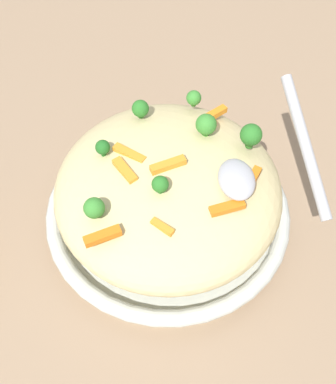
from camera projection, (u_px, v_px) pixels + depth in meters
ground_plane at (168, 224)px, 0.64m from camera, size 2.40×2.40×0.00m
serving_bowl at (168, 214)px, 0.62m from camera, size 0.30×0.30×0.04m
pasta_mound at (168, 189)px, 0.58m from camera, size 0.27×0.27×0.08m
carrot_piece_0 at (167, 165)px, 0.54m from camera, size 0.02×0.04×0.01m
carrot_piece_1 at (125, 173)px, 0.54m from camera, size 0.04×0.03×0.01m
carrot_piece_2 at (129, 154)px, 0.56m from camera, size 0.03×0.04×0.01m
carrot_piece_3 at (213, 115)px, 0.60m from camera, size 0.03×0.04×0.01m
carrot_piece_4 at (162, 227)px, 0.51m from camera, size 0.02×0.02×0.01m
carrot_piece_5 at (227, 207)px, 0.52m from camera, size 0.02×0.04×0.01m
carrot_piece_6 at (103, 236)px, 0.50m from camera, size 0.02×0.04×0.01m
carrot_piece_7 at (253, 177)px, 0.54m from camera, size 0.03×0.02×0.01m
broccoli_floret_0 at (160, 184)px, 0.52m from camera, size 0.02×0.02×0.02m
broccoli_floret_1 at (140, 109)px, 0.59m from camera, size 0.02×0.02×0.02m
broccoli_floret_2 at (103, 148)px, 0.56m from camera, size 0.02×0.02×0.02m
broccoli_floret_3 at (251, 135)px, 0.56m from camera, size 0.03×0.03×0.03m
broccoli_floret_4 at (194, 98)px, 0.61m from camera, size 0.02×0.02×0.02m
broccoli_floret_5 at (94, 208)px, 0.51m from camera, size 0.02×0.02×0.03m
broccoli_floret_6 at (206, 125)px, 0.57m from camera, size 0.02×0.02×0.03m
serving_spoon at (261, 168)px, 0.53m from camera, size 0.15×0.11×0.08m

